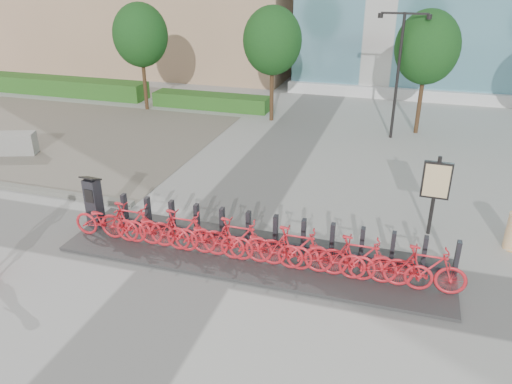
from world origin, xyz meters
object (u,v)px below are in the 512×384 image
(map_sign, at_px, (436,184))
(kiosk, at_px, (94,201))
(jersey_barrier, at_px, (6,144))
(bike_0, at_px, (106,221))

(map_sign, bearing_deg, kiosk, -163.58)
(kiosk, distance_m, jersey_barrier, 7.80)
(bike_0, distance_m, map_sign, 8.62)
(bike_0, bearing_deg, kiosk, 53.07)
(bike_0, distance_m, kiosk, 0.89)
(kiosk, bearing_deg, jersey_barrier, 154.37)
(jersey_barrier, bearing_deg, kiosk, -51.25)
(kiosk, xyz_separation_m, jersey_barrier, (-6.64, 4.08, -0.36))
(kiosk, bearing_deg, map_sign, 20.91)
(jersey_barrier, bearing_deg, map_sign, -26.11)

